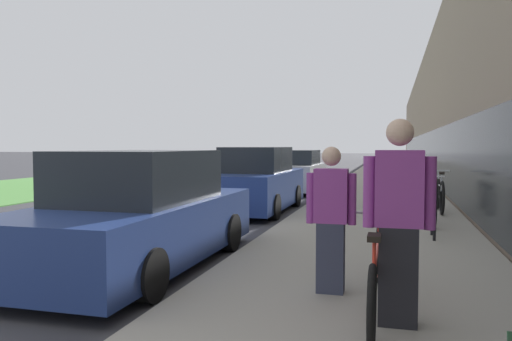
{
  "coord_description": "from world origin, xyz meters",
  "views": [
    {
      "loc": [
        6.15,
        -3.88,
        1.69
      ],
      "look_at": [
        1.37,
        13.47,
        0.8
      ],
      "focal_mm": 35.0,
      "sensor_mm": 36.0,
      "label": 1
    }
  ],
  "objects_px": {
    "vintage_roadster_curbside": "(257,182)",
    "parked_sedan_far": "(297,173)",
    "cruiser_bike_middle": "(440,195)",
    "person_bystander": "(331,219)",
    "bike_rack_hoop": "(433,208)",
    "parked_sedan_curbside": "(140,215)",
    "tandem_bicycle": "(376,273)",
    "cruiser_bike_nearest": "(432,205)",
    "person_rider": "(399,222)"
  },
  "relations": [
    {
      "from": "vintage_roadster_curbside",
      "to": "parked_sedan_far",
      "type": "relative_size",
      "value": 1.03
    },
    {
      "from": "tandem_bicycle",
      "to": "vintage_roadster_curbside",
      "type": "distance_m",
      "value": 8.13
    },
    {
      "from": "tandem_bicycle",
      "to": "person_bystander",
      "type": "bearing_deg",
      "value": 135.62
    },
    {
      "from": "person_bystander",
      "to": "parked_sedan_curbside",
      "type": "distance_m",
      "value": 2.87
    },
    {
      "from": "vintage_roadster_curbside",
      "to": "parked_sedan_curbside",
      "type": "bearing_deg",
      "value": -90.04
    },
    {
      "from": "parked_sedan_curbside",
      "to": "cruiser_bike_nearest",
      "type": "bearing_deg",
      "value": 46.4
    },
    {
      "from": "bike_rack_hoop",
      "to": "vintage_roadster_curbside",
      "type": "bearing_deg",
      "value": 140.8
    },
    {
      "from": "tandem_bicycle",
      "to": "person_rider",
      "type": "distance_m",
      "value": 0.68
    },
    {
      "from": "person_bystander",
      "to": "bike_rack_hoop",
      "type": "height_order",
      "value": "person_bystander"
    },
    {
      "from": "cruiser_bike_middle",
      "to": "vintage_roadster_curbside",
      "type": "height_order",
      "value": "vintage_roadster_curbside"
    },
    {
      "from": "vintage_roadster_curbside",
      "to": "person_bystander",
      "type": "bearing_deg",
      "value": -68.6
    },
    {
      "from": "person_rider",
      "to": "parked_sedan_curbside",
      "type": "bearing_deg",
      "value": 154.24
    },
    {
      "from": "cruiser_bike_middle",
      "to": "parked_sedan_far",
      "type": "xyz_separation_m",
      "value": [
        -4.51,
        5.4,
        0.19
      ]
    },
    {
      "from": "cruiser_bike_nearest",
      "to": "parked_sedan_curbside",
      "type": "bearing_deg",
      "value": -133.6
    },
    {
      "from": "parked_sedan_curbside",
      "to": "bike_rack_hoop",
      "type": "bearing_deg",
      "value": 34.96
    },
    {
      "from": "bike_rack_hoop",
      "to": "tandem_bicycle",
      "type": "bearing_deg",
      "value": -101.25
    },
    {
      "from": "parked_sedan_curbside",
      "to": "vintage_roadster_curbside",
      "type": "relative_size",
      "value": 1.06
    },
    {
      "from": "person_bystander",
      "to": "bike_rack_hoop",
      "type": "relative_size",
      "value": 1.87
    },
    {
      "from": "person_rider",
      "to": "bike_rack_hoop",
      "type": "bearing_deg",
      "value": 82.05
    },
    {
      "from": "tandem_bicycle",
      "to": "bike_rack_hoop",
      "type": "relative_size",
      "value": 3.12
    },
    {
      "from": "cruiser_bike_middle",
      "to": "person_rider",
      "type": "bearing_deg",
      "value": -97.32
    },
    {
      "from": "person_bystander",
      "to": "bike_rack_hoop",
      "type": "distance_m",
      "value": 3.91
    },
    {
      "from": "tandem_bicycle",
      "to": "parked_sedan_curbside",
      "type": "height_order",
      "value": "parked_sedan_curbside"
    },
    {
      "from": "cruiser_bike_middle",
      "to": "parked_sedan_curbside",
      "type": "relative_size",
      "value": 0.41
    },
    {
      "from": "cruiser_bike_middle",
      "to": "bike_rack_hoop",
      "type": "bearing_deg",
      "value": -96.52
    },
    {
      "from": "person_rider",
      "to": "cruiser_bike_nearest",
      "type": "xyz_separation_m",
      "value": [
        0.71,
        6.01,
        -0.51
      ]
    },
    {
      "from": "person_rider",
      "to": "parked_sedan_curbside",
      "type": "relative_size",
      "value": 0.4
    },
    {
      "from": "parked_sedan_far",
      "to": "parked_sedan_curbside",
      "type": "bearing_deg",
      "value": -89.81
    },
    {
      "from": "person_rider",
      "to": "person_bystander",
      "type": "relative_size",
      "value": 1.16
    },
    {
      "from": "person_bystander",
      "to": "bike_rack_hoop",
      "type": "bearing_deg",
      "value": 70.22
    },
    {
      "from": "tandem_bicycle",
      "to": "cruiser_bike_middle",
      "type": "xyz_separation_m",
      "value": [
        1.24,
        7.75,
        0.05
      ]
    },
    {
      "from": "cruiser_bike_nearest",
      "to": "parked_sedan_far",
      "type": "relative_size",
      "value": 0.41
    },
    {
      "from": "cruiser_bike_nearest",
      "to": "parked_sedan_far",
      "type": "xyz_separation_m",
      "value": [
        -4.18,
        7.48,
        0.2
      ]
    },
    {
      "from": "person_bystander",
      "to": "cruiser_bike_middle",
      "type": "height_order",
      "value": "person_bystander"
    },
    {
      "from": "person_bystander",
      "to": "cruiser_bike_nearest",
      "type": "bearing_deg",
      "value": 74.82
    },
    {
      "from": "vintage_roadster_curbside",
      "to": "parked_sedan_far",
      "type": "xyz_separation_m",
      "value": [
        -0.04,
        5.69,
        -0.04
      ]
    },
    {
      "from": "cruiser_bike_middle",
      "to": "parked_sedan_far",
      "type": "distance_m",
      "value": 7.04
    },
    {
      "from": "parked_sedan_curbside",
      "to": "tandem_bicycle",
      "type": "bearing_deg",
      "value": -22.15
    },
    {
      "from": "tandem_bicycle",
      "to": "bike_rack_hoop",
      "type": "bearing_deg",
      "value": 78.75
    },
    {
      "from": "cruiser_bike_middle",
      "to": "parked_sedan_curbside",
      "type": "xyz_separation_m",
      "value": [
        -4.47,
        -6.43,
        0.21
      ]
    },
    {
      "from": "tandem_bicycle",
      "to": "parked_sedan_far",
      "type": "bearing_deg",
      "value": 103.97
    },
    {
      "from": "bike_rack_hoop",
      "to": "parked_sedan_curbside",
      "type": "relative_size",
      "value": 0.18
    },
    {
      "from": "bike_rack_hoop",
      "to": "parked_sedan_curbside",
      "type": "bearing_deg",
      "value": -145.04
    },
    {
      "from": "cruiser_bike_nearest",
      "to": "parked_sedan_far",
      "type": "distance_m",
      "value": 8.58
    },
    {
      "from": "bike_rack_hoop",
      "to": "parked_sedan_far",
      "type": "distance_m",
      "value": 9.89
    },
    {
      "from": "person_rider",
      "to": "cruiser_bike_middle",
      "type": "distance_m",
      "value": 8.17
    },
    {
      "from": "bike_rack_hoop",
      "to": "parked_sedan_far",
      "type": "bearing_deg",
      "value": 114.48
    },
    {
      "from": "person_rider",
      "to": "person_bystander",
      "type": "xyz_separation_m",
      "value": [
        -0.69,
        0.82,
        -0.12
      ]
    },
    {
      "from": "person_rider",
      "to": "vintage_roadster_curbside",
      "type": "distance_m",
      "value": 8.52
    },
    {
      "from": "cruiser_bike_middle",
      "to": "vintage_roadster_curbside",
      "type": "xyz_separation_m",
      "value": [
        -4.46,
        -0.29,
        0.23
      ]
    }
  ]
}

